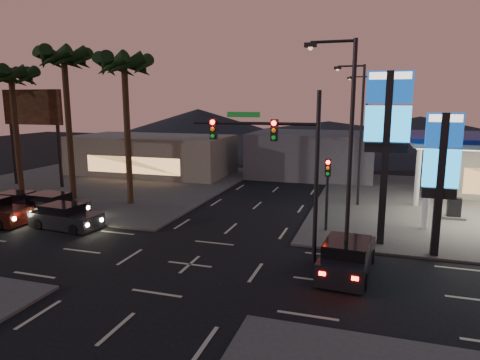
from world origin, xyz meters
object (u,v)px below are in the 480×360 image
(suv_station, at_px, (347,257))
(car_lane_b_rear, at_px, (19,203))
(car_lane_b_mid, at_px, (53,206))
(pylon_sign_short, at_px, (442,163))
(pylon_sign_tall, at_px, (387,124))
(traffic_signal_mast, at_px, (279,151))
(car_lane_a_front, at_px, (65,217))
(car_lane_b_front, at_px, (52,210))

(suv_station, bearing_deg, car_lane_b_rear, 169.25)
(car_lane_b_mid, xyz_separation_m, car_lane_b_rear, (-3.12, 0.36, -0.09))
(pylon_sign_short, distance_m, suv_station, 6.47)
(pylon_sign_tall, distance_m, suv_station, 7.26)
(pylon_sign_short, bearing_deg, car_lane_b_mid, 178.57)
(traffic_signal_mast, relative_size, car_lane_b_mid, 1.68)
(traffic_signal_mast, distance_m, suv_station, 5.63)
(pylon_sign_short, height_order, car_lane_a_front, pylon_sign_short)
(car_lane_b_rear, bearing_deg, car_lane_b_mid, -6.53)
(car_lane_a_front, bearing_deg, car_lane_b_rear, 158.03)
(suv_station, bearing_deg, car_lane_a_front, 173.40)
(suv_station, bearing_deg, pylon_sign_tall, 71.46)
(car_lane_a_front, bearing_deg, pylon_sign_short, 3.87)
(car_lane_b_front, bearing_deg, pylon_sign_short, 0.17)
(pylon_sign_tall, relative_size, suv_station, 1.85)
(car_lane_b_mid, distance_m, car_lane_b_rear, 3.14)
(traffic_signal_mast, xyz_separation_m, car_lane_b_front, (-15.37, 2.44, -4.61))
(pylon_sign_tall, bearing_deg, car_lane_b_rear, -179.84)
(car_lane_b_front, distance_m, suv_station, 18.95)
(pylon_sign_tall, bearing_deg, car_lane_a_front, -172.45)
(pylon_sign_tall, relative_size, traffic_signal_mast, 1.12)
(car_lane_b_rear, bearing_deg, pylon_sign_tall, 0.16)
(pylon_sign_tall, relative_size, car_lane_b_front, 2.14)
(car_lane_b_mid, bearing_deg, pylon_sign_short, -1.43)
(car_lane_a_front, relative_size, car_lane_b_mid, 0.95)
(car_lane_b_front, distance_m, car_lane_b_mid, 0.83)
(car_lane_a_front, xyz_separation_m, car_lane_b_front, (-2.12, 1.32, -0.05))
(traffic_signal_mast, bearing_deg, car_lane_a_front, 175.14)
(pylon_sign_tall, relative_size, pylon_sign_short, 1.29)
(pylon_sign_tall, bearing_deg, car_lane_b_front, -176.96)
(car_lane_b_front, xyz_separation_m, car_lane_b_mid, (-0.51, 0.65, 0.09))
(traffic_signal_mast, bearing_deg, car_lane_b_rear, 169.72)
(traffic_signal_mast, distance_m, car_lane_b_mid, 16.80)
(car_lane_b_mid, bearing_deg, car_lane_b_rear, 173.47)
(pylon_sign_tall, bearing_deg, car_lane_b_mid, -178.83)
(pylon_sign_tall, xyz_separation_m, car_lane_b_mid, (-20.63, -0.42, -5.69))
(pylon_sign_tall, height_order, suv_station, pylon_sign_tall)
(traffic_signal_mast, relative_size, suv_station, 1.65)
(pylon_sign_short, xyz_separation_m, car_lane_b_rear, (-26.25, 0.93, -4.03))
(car_lane_a_front, bearing_deg, car_lane_b_front, 148.16)
(car_lane_b_mid, height_order, car_lane_b_rear, car_lane_b_mid)
(pylon_sign_tall, height_order, car_lane_a_front, pylon_sign_tall)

